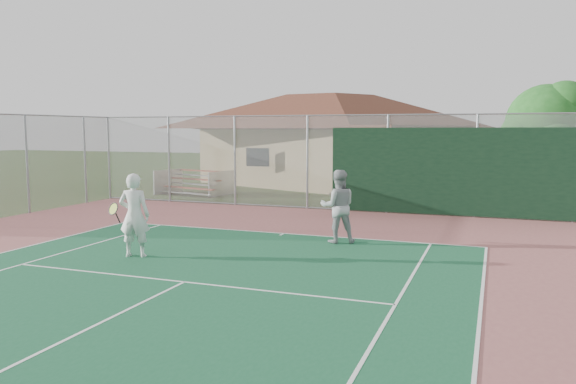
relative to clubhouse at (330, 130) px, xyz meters
The scene contains 7 objects.
back_fence 10.92m from the clubhouse, 62.52° to the right, with size 20.08×0.11×3.53m.
side_fence_left 15.83m from the clubhouse, 116.74° to the right, with size 0.08×9.00×3.50m.
clubhouse is the anchor object (origin of this frame).
bleachers 8.60m from the clubhouse, 122.63° to the right, with size 3.31×2.34×1.11m.
tree 12.61m from the clubhouse, 35.65° to the right, with size 3.36×3.18×4.69m.
player_white_front 18.77m from the clubhouse, 87.98° to the right, with size 0.95×0.80×1.96m.
player_grey_back 16.22m from the clubhouse, 73.09° to the right, with size 1.14×1.02×1.92m.
Camera 1 is at (5.63, -2.92, 2.99)m, focal length 35.00 mm.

